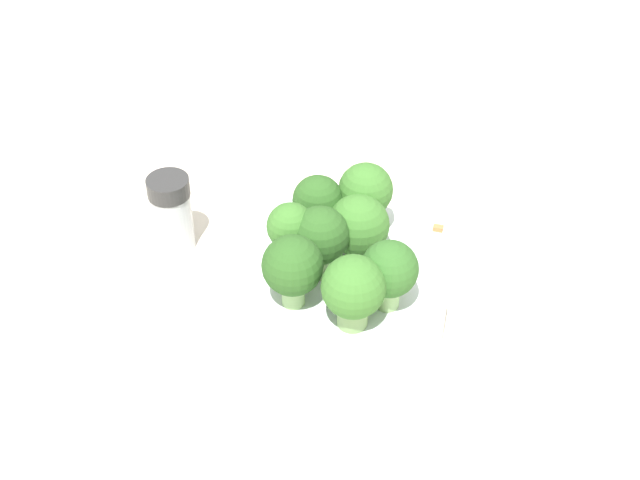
% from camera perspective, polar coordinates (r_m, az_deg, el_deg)
% --- Properties ---
extents(ground_plane, '(3.00, 3.00, 0.00)m').
position_cam_1_polar(ground_plane, '(0.65, -0.00, -5.38)').
color(ground_plane, beige).
extents(bowl, '(0.18, 0.18, 0.05)m').
position_cam_1_polar(bowl, '(0.63, -0.00, -3.75)').
color(bowl, silver).
rests_on(bowl, ground_plane).
extents(broccoli_floret_0, '(0.04, 0.04, 0.05)m').
position_cam_1_polar(broccoli_floret_0, '(0.60, 0.16, 0.30)').
color(broccoli_floret_0, '#84AD66').
rests_on(broccoli_floret_0, bowl).
extents(broccoli_floret_1, '(0.04, 0.04, 0.05)m').
position_cam_1_polar(broccoli_floret_1, '(0.62, -0.14, 2.44)').
color(broccoli_floret_1, '#8EB770').
rests_on(broccoli_floret_1, bowl).
extents(broccoli_floret_2, '(0.04, 0.04, 0.05)m').
position_cam_1_polar(broccoli_floret_2, '(0.57, -1.79, -1.76)').
color(broccoli_floret_2, '#8EB770').
rests_on(broccoli_floret_2, bowl).
extents(broccoli_floret_3, '(0.04, 0.04, 0.05)m').
position_cam_1_polar(broccoli_floret_3, '(0.61, 2.46, 0.92)').
color(broccoli_floret_3, '#84AD66').
rests_on(broccoli_floret_3, bowl).
extents(broccoli_floret_4, '(0.04, 0.04, 0.05)m').
position_cam_1_polar(broccoli_floret_4, '(0.56, 2.15, -3.20)').
color(broccoli_floret_4, '#7A9E5B').
rests_on(broccoli_floret_4, bowl).
extents(broccoli_floret_5, '(0.03, 0.03, 0.05)m').
position_cam_1_polar(broccoli_floret_5, '(0.60, -1.88, 0.53)').
color(broccoli_floret_5, '#84AD66').
rests_on(broccoli_floret_5, bowl).
extents(broccoli_floret_6, '(0.04, 0.04, 0.06)m').
position_cam_1_polar(broccoli_floret_6, '(0.63, 2.93, 2.97)').
color(broccoli_floret_6, '#8EB770').
rests_on(broccoli_floret_6, bowl).
extents(broccoli_floret_7, '(0.04, 0.04, 0.05)m').
position_cam_1_polar(broccoli_floret_7, '(0.57, 4.46, -2.00)').
color(broccoli_floret_7, '#8EB770').
rests_on(broccoli_floret_7, bowl).
extents(pepper_shaker, '(0.03, 0.03, 0.07)m').
position_cam_1_polar(pepper_shaker, '(0.70, -9.47, 1.72)').
color(pepper_shaker, '#B2B7BC').
rests_on(pepper_shaker, ground_plane).
extents(almond_crumb_0, '(0.01, 0.01, 0.01)m').
position_cam_1_polar(almond_crumb_0, '(0.73, 7.58, 0.88)').
color(almond_crumb_0, olive).
rests_on(almond_crumb_0, ground_plane).
extents(almond_crumb_1, '(0.01, 0.01, 0.01)m').
position_cam_1_polar(almond_crumb_1, '(0.76, -0.48, 3.04)').
color(almond_crumb_1, tan).
rests_on(almond_crumb_1, ground_plane).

